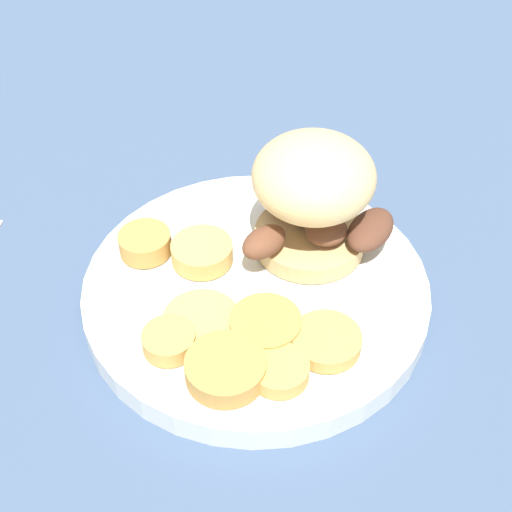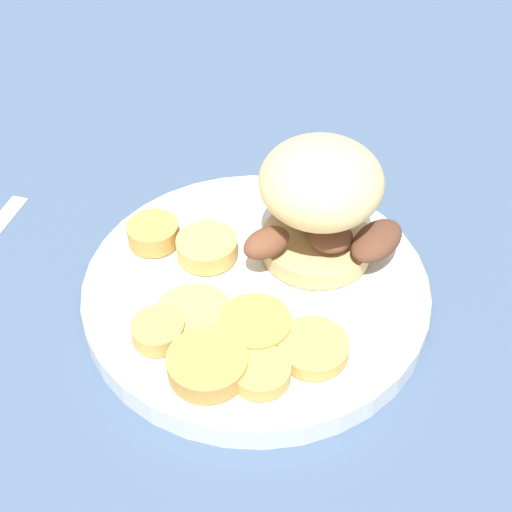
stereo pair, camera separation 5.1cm
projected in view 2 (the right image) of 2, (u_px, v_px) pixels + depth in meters
The scene contains 11 objects.
ground_plane at pixel (256, 300), 0.55m from camera, with size 4.00×4.00×0.00m, color #3D5170.
dinner_plate at pixel (256, 289), 0.54m from camera, with size 0.26×0.26×0.02m.
sandwich at pixel (320, 199), 0.52m from camera, with size 0.11×0.13×0.10m.
potato_round_0 at pixel (208, 364), 0.47m from camera, with size 0.05×0.05×0.02m, color #BC8942.
potato_round_1 at pixel (255, 326), 0.49m from camera, with size 0.05×0.05×0.01m, color #BC8942.
potato_round_2 at pixel (153, 233), 0.56m from camera, with size 0.04×0.04×0.02m, color #BC8942.
potato_round_3 at pixel (207, 247), 0.54m from camera, with size 0.05×0.05×0.02m, color tan.
potato_round_4 at pixel (261, 372), 0.46m from camera, with size 0.04×0.04×0.01m, color tan.
potato_round_5 at pixel (158, 331), 0.49m from camera, with size 0.04×0.04×0.01m, color tan.
potato_round_6 at pixel (313, 348), 0.48m from camera, with size 0.05×0.05×0.01m, color tan.
potato_round_7 at pixel (194, 316), 0.50m from camera, with size 0.05×0.05×0.01m, color tan.
Camera 2 is at (0.36, 0.06, 0.40)m, focal length 50.00 mm.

